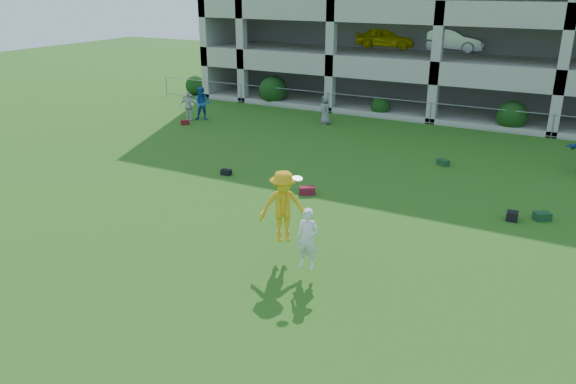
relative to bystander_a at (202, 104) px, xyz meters
The scene contains 14 objects.
ground 18.05m from the bystander_a, 51.15° to the right, with size 100.00×100.00×0.00m, color #235114.
bystander_a is the anchor object (origin of this frame).
bystander_b 0.78m from the bystander_a, 143.93° to the right, with size 0.92×0.39×1.58m, color silver.
bystander_c 6.76m from the bystander_a, 20.31° to the left, with size 0.76×0.49×1.55m, color slate.
bag_red_a 12.80m from the bystander_a, 36.69° to the right, with size 0.55×0.30×0.28m, color maroon.
bag_black_b 9.72m from the bystander_a, 48.21° to the right, with size 0.40×0.25×0.22m, color black.
bag_green_c 18.97m from the bystander_a, 18.87° to the right, with size 0.50×0.35×0.26m, color black.
crate_d 18.35m from the bystander_a, 21.19° to the right, with size 0.35×0.35×0.30m, color black.
bag_red_f 1.58m from the bystander_a, 97.68° to the right, with size 0.45×0.28×0.24m, color #611610.
bag_green_g 13.87m from the bystander_a, ahead, with size 0.50×0.30×0.25m, color #143816.
frisbee_contest 17.37m from the bystander_a, 46.02° to the right, with size 2.11×1.55×2.26m.
parking_garage 18.45m from the bystander_a, 50.41° to the left, with size 30.00×14.00×12.00m.
fence 12.35m from the bystander_a, 23.69° to the left, with size 36.06×0.06×1.20m.
shrub_row 16.89m from the bystander_a, 19.60° to the left, with size 34.38×2.52×3.50m.
Camera 1 is at (7.30, -10.55, 7.20)m, focal length 35.00 mm.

